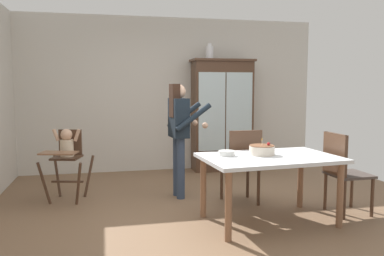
{
  "coord_description": "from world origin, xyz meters",
  "views": [
    {
      "loc": [
        -1.17,
        -4.34,
        1.5
      ],
      "look_at": [
        -0.04,
        0.7,
        0.95
      ],
      "focal_mm": 36.83,
      "sensor_mm": 36.0,
      "label": 1
    }
  ],
  "objects": [
    {
      "name": "wall_back",
      "position": [
        0.0,
        2.63,
        1.35
      ],
      "size": [
        5.32,
        0.06,
        2.7
      ],
      "primitive_type": "cube",
      "color": "beige",
      "rests_on": "ground_plane"
    },
    {
      "name": "china_cabinet",
      "position": [
        0.89,
        2.37,
        0.99
      ],
      "size": [
        1.1,
        0.48,
        1.97
      ],
      "color": "#4C3323",
      "rests_on": "ground_plane"
    },
    {
      "name": "birthday_cake",
      "position": [
        0.54,
        -0.3,
        0.79
      ],
      "size": [
        0.28,
        0.28,
        0.19
      ],
      "color": "beige",
      "rests_on": "dining_table"
    },
    {
      "name": "dining_chair_right_end",
      "position": [
        1.53,
        -0.32,
        0.56
      ],
      "size": [
        0.45,
        0.45,
        0.96
      ],
      "rotation": [
        0.0,
        0.0,
        1.6
      ],
      "color": "#4C3323",
      "rests_on": "ground_plane"
    },
    {
      "name": "dining_chair_far_side",
      "position": [
        0.53,
        0.29,
        0.56
      ],
      "size": [
        0.45,
        0.45,
        0.96
      ],
      "rotation": [
        0.0,
        0.0,
        3.15
      ],
      "color": "#4C3323",
      "rests_on": "ground_plane"
    },
    {
      "name": "dining_table",
      "position": [
        0.59,
        -0.4,
        0.65
      ],
      "size": [
        1.52,
        1.05,
        0.74
      ],
      "color": "silver",
      "rests_on": "ground_plane"
    },
    {
      "name": "ground_plane",
      "position": [
        0.0,
        0.0,
        0.0
      ],
      "size": [
        6.24,
        6.24,
        0.0
      ],
      "primitive_type": "plane",
      "color": "brown"
    },
    {
      "name": "high_chair_with_toddler",
      "position": [
        -1.66,
        0.96,
        0.65
      ],
      "size": [
        0.7,
        0.79,
        0.95
      ],
      "rotation": [
        0.0,
        0.0,
        -0.26
      ],
      "color": "#4C3323",
      "rests_on": "ground_plane"
    },
    {
      "name": "ceramic_vase",
      "position": [
        0.65,
        2.37,
        2.09
      ],
      "size": [
        0.13,
        0.13,
        0.27
      ],
      "color": "white",
      "rests_on": "china_cabinet"
    },
    {
      "name": "adult_person",
      "position": [
        -0.19,
        0.8,
        0.97
      ],
      "size": [
        0.54,
        0.52,
        1.53
      ],
      "rotation": [
        0.0,
        0.0,
        1.68
      ],
      "color": "#33425B",
      "rests_on": "ground_plane"
    },
    {
      "name": "serving_bowl",
      "position": [
        0.14,
        -0.26,
        0.77
      ],
      "size": [
        0.18,
        0.18,
        0.05
      ],
      "primitive_type": "cylinder",
      "color": "silver",
      "rests_on": "dining_table"
    }
  ]
}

